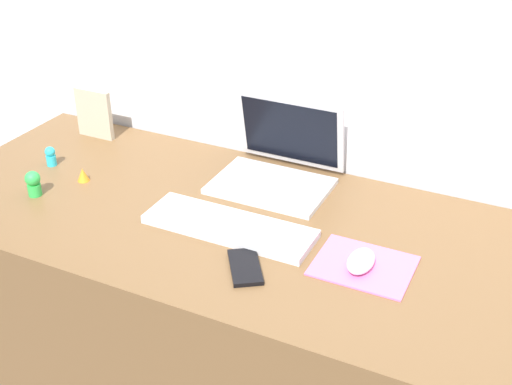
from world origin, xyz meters
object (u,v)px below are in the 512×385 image
(keyboard, at_px, (229,227))
(toy_figurine_green, at_px, (33,183))
(mouse, at_px, (361,261))
(cell_phone, at_px, (245,267))
(laptop, at_px, (280,161))
(toy_figurine_cyan, at_px, (51,156))
(toy_figurine_orange, at_px, (82,175))
(picture_frame, at_px, (94,114))

(keyboard, distance_m, toy_figurine_green, 0.53)
(mouse, relative_size, cell_phone, 0.75)
(laptop, xyz_separation_m, toy_figurine_green, (-0.53, -0.35, -0.02))
(laptop, bearing_deg, toy_figurine_cyan, -161.73)
(keyboard, bearing_deg, toy_figurine_orange, 174.85)
(laptop, height_order, cell_phone, laptop)
(laptop, distance_m, toy_figurine_cyan, 0.64)
(cell_phone, xyz_separation_m, picture_frame, (-0.71, 0.41, 0.07))
(toy_figurine_orange, bearing_deg, laptop, 27.01)
(keyboard, distance_m, cell_phone, 0.16)
(picture_frame, xyz_separation_m, toy_figurine_green, (0.08, -0.36, -0.04))
(cell_phone, height_order, toy_figurine_cyan, toy_figurine_cyan)
(mouse, height_order, toy_figurine_green, toy_figurine_green)
(laptop, height_order, keyboard, laptop)
(toy_figurine_orange, distance_m, toy_figurine_green, 0.13)
(picture_frame, bearing_deg, mouse, -18.00)
(laptop, xyz_separation_m, cell_phone, (0.10, -0.40, -0.05))
(laptop, distance_m, picture_frame, 0.61)
(keyboard, relative_size, picture_frame, 2.73)
(toy_figurine_cyan, bearing_deg, laptop, 18.27)
(toy_figurine_orange, relative_size, toy_figurine_green, 0.53)
(picture_frame, distance_m, toy_figurine_green, 0.37)
(laptop, height_order, toy_figurine_orange, laptop)
(cell_phone, distance_m, toy_figurine_green, 0.63)
(mouse, bearing_deg, keyboard, 177.46)
(laptop, xyz_separation_m, picture_frame, (-0.61, 0.01, 0.02))
(laptop, height_order, mouse, laptop)
(cell_phone, height_order, toy_figurine_orange, toy_figurine_orange)
(picture_frame, bearing_deg, toy_figurine_green, -77.52)
(laptop, xyz_separation_m, toy_figurine_cyan, (-0.61, -0.20, -0.03))
(keyboard, bearing_deg, laptop, 89.29)
(toy_figurine_cyan, bearing_deg, cell_phone, -16.03)
(toy_figurine_green, bearing_deg, cell_phone, -4.72)
(laptop, relative_size, mouse, 3.12)
(mouse, distance_m, toy_figurine_cyan, 0.93)
(mouse, xyz_separation_m, toy_figurine_cyan, (-0.93, 0.10, 0.01))
(keyboard, bearing_deg, toy_figurine_green, -172.49)
(laptop, xyz_separation_m, toy_figurine_orange, (-0.47, -0.24, -0.04))
(laptop, relative_size, picture_frame, 2.00)
(mouse, height_order, cell_phone, mouse)
(keyboard, bearing_deg, toy_figurine_cyan, 172.37)
(mouse, relative_size, toy_figurine_orange, 2.65)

